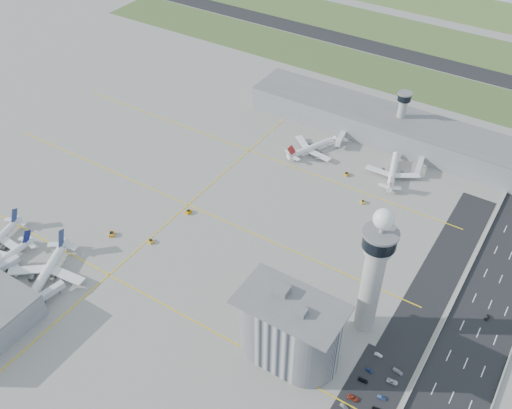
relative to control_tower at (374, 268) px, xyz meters
The scene contains 41 objects.
ground 80.47m from the control_tower, behind, with size 1000.00×1000.00×0.00m, color #9C9991.
grass_strip_0 238.28m from the control_tower, 112.98° to the left, with size 480.00×50.00×0.08m, color #45622E.
grass_strip_1 308.14m from the control_tower, 107.49° to the left, with size 480.00×60.00×0.08m, color #556C33.
grass_strip_2 384.80m from the control_tower, 103.89° to the left, with size 480.00×70.00×0.08m, color #506E34.
runway 272.40m from the control_tower, 109.91° to the left, with size 480.00×22.00×0.10m, color black.
highway 56.01m from the control_tower, 10.54° to the right, with size 28.00×500.00×0.10m, color black.
barrier_left 45.73m from the control_tower, 15.42° to the right, with size 0.60×500.00×1.20m, color #9E9E99.
barrier_right 67.08m from the control_tower, ahead, with size 0.60×500.00×1.20m, color #9E9E99.
landside_road 43.28m from the control_tower, 45.00° to the right, with size 18.00×260.00×0.08m, color black.
parking_lot 48.79m from the control_tower, 61.93° to the right, with size 20.00×44.00×0.10m, color black.
taxiway_line_h_0 123.35m from the control_tower, 161.26° to the right, with size 260.00×0.60×0.01m, color yellow.
taxiway_line_h_1 119.40m from the control_tower, 168.89° to the left, with size 260.00×0.60×0.01m, color yellow.
taxiway_line_h_2 143.16m from the control_tower, 143.79° to the left, with size 260.00×0.60×0.01m, color yellow.
taxiway_line_v 119.40m from the control_tower, 168.89° to the left, with size 0.60×260.00×0.01m, color yellow.
control_tower is the anchor object (origin of this frame).
secondary_tower 148.97m from the control_tower, 106.48° to the left, with size 8.60×8.60×31.90m.
admin_building 41.10m from the control_tower, 123.70° to the right, with size 42.00×24.00×33.50m.
terminal_pier 146.15m from the control_tower, 102.88° to the left, with size 210.00×32.00×15.80m.
airplane_near_b 172.96m from the control_tower, 159.39° to the right, with size 34.64×29.45×9.70m, color white, non-canonical shape.
airplane_near_c 148.11m from the control_tower, 157.44° to the right, with size 44.43×37.76×12.44m, color white, non-canonical shape.
airplane_far_a 132.52m from the control_tower, 127.95° to the left, with size 36.77×31.26×10.30m, color white, non-canonical shape.
airplane_far_b 113.73m from the control_tower, 105.93° to the left, with size 36.58×31.09×10.24m, color white, non-canonical shape.
jet_bridge_near_2 146.36m from the control_tower, 151.10° to the right, with size 14.00×3.00×5.70m, color silver, non-canonical shape.
jet_bridge_far_0 145.99m from the control_tower, 119.45° to the left, with size 14.00×3.00×5.70m, color silver, non-canonical shape.
jet_bridge_far_1 129.66m from the control_tower, 99.16° to the left, with size 14.00×3.00×5.70m, color silver, non-canonical shape.
tug_0 170.92m from the control_tower, 159.88° to the right, with size 2.24×3.26×1.90m, color orange, non-canonical shape.
tug_1 135.25m from the control_tower, behind, with size 2.45×3.56×2.07m, color orange, non-canonical shape.
tug_2 115.59m from the control_tower, behind, with size 2.10×3.06×1.78m, color orange, non-canonical shape.
tug_3 114.27m from the control_tower, behind, with size 2.21×3.22×1.87m, color #D58600, non-canonical shape.
tug_4 110.36m from the control_tower, 119.67° to the left, with size 2.18×3.17×1.84m, color orange, non-canonical shape.
tug_5 88.20m from the control_tower, 114.64° to the left, with size 1.90×2.76×1.61m, color gold, non-canonical shape.
car_lot_1 53.62m from the control_tower, 75.89° to the right, with size 1.20×3.43×1.13m, color slate.
car_lot_2 50.21m from the control_tower, 71.70° to the right, with size 2.10×4.55×1.26m, color #99331F.
car_lot_3 44.47m from the control_tower, 66.03° to the right, with size 1.59×3.91×1.13m, color black.
car_lot_4 41.64m from the control_tower, 59.92° to the right, with size 1.30×3.23×1.10m, color navy.
car_lot_5 38.21m from the control_tower, 44.26° to the right, with size 1.21×3.46×1.14m, color silver.
car_lot_8 52.83m from the control_tower, 58.61° to the right, with size 1.36×3.38×1.15m, color black.
car_lot_9 49.38m from the control_tower, 54.45° to the right, with size 1.22×3.50×1.15m, color navy.
car_lot_10 45.19m from the control_tower, 43.24° to the right, with size 2.06×4.47×1.24m, color silver.
car_lot_11 43.15m from the control_tower, 34.10° to the right, with size 1.78×4.37×1.27m, color #9EA0AD.
car_hw_1 64.06m from the control_tower, 35.74° to the left, with size 1.24×3.55×1.17m, color black.
Camera 1 is at (115.45, -145.65, 197.57)m, focal length 40.00 mm.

